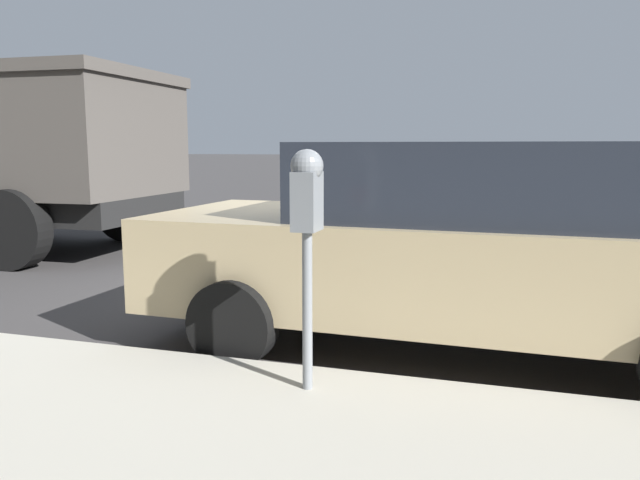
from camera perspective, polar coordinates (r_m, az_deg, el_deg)
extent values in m
plane|color=#3D3A3A|center=(6.46, -0.96, -5.54)|extent=(220.00, 220.00, 0.00)
cylinder|color=gray|center=(3.70, -1.16, -6.50)|extent=(0.06, 0.06, 0.96)
cube|color=gray|center=(3.59, -1.20, 3.55)|extent=(0.20, 0.14, 0.34)
sphere|color=gray|center=(3.57, -1.21, 6.80)|extent=(0.19, 0.19, 0.19)
cube|color=#B21919|center=(3.69, -0.68, 3.03)|extent=(0.01, 0.11, 0.12)
cube|color=black|center=(3.68, -0.68, 4.87)|extent=(0.01, 0.10, 0.08)
cube|color=tan|center=(4.91, 12.42, -2.15)|extent=(1.95, 4.78, 0.72)
cube|color=#232833|center=(4.82, 14.92, 5.26)|extent=(1.68, 2.69, 0.57)
cylinder|color=black|center=(4.53, -8.00, -7.60)|extent=(0.24, 0.65, 0.64)
cylinder|color=black|center=(6.17, -0.43, -3.17)|extent=(0.24, 0.65, 0.64)
cylinder|color=black|center=(12.18, -25.24, 2.77)|extent=(0.33, 1.05, 1.04)
cylinder|color=black|center=(8.91, -26.38, 0.86)|extent=(0.33, 1.05, 1.04)
cylinder|color=black|center=(11.00, -17.32, 2.67)|extent=(0.33, 1.05, 1.04)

